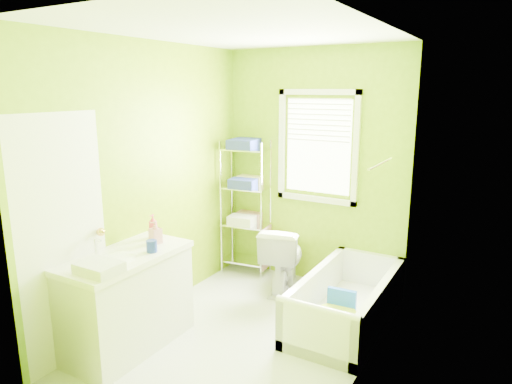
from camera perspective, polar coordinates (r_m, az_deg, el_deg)
The scene contains 9 objects.
ground at distance 4.29m, azimuth -1.29°, elevation -17.50°, with size 2.90×2.90×0.00m, color silver.
room_envelope at distance 3.76m, azimuth -1.41°, elevation 3.31°, with size 2.14×2.94×2.62m.
window at distance 4.98m, azimuth 7.73°, elevation 6.35°, with size 0.92×0.05×1.22m.
door at distance 3.86m, azimuth -22.85°, elevation -5.83°, with size 0.09×0.80×2.00m.
right_wall_decor at distance 3.37m, azimuth 13.61°, elevation -2.10°, with size 0.04×1.48×1.17m.
bathtub at distance 4.49m, azimuth 11.10°, elevation -14.02°, with size 0.71×1.53×0.49m.
toilet at distance 5.02m, azimuth 3.39°, elevation -8.17°, with size 0.41×0.72×0.74m, color white.
vanity at distance 4.08m, azimuth -15.86°, elevation -12.63°, with size 0.57×1.11×1.06m.
wire_shelf_unit at distance 5.32m, azimuth -1.12°, elevation -0.06°, with size 0.58×0.47×1.61m.
Camera 1 is at (1.94, -3.15, 2.17)m, focal length 32.00 mm.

